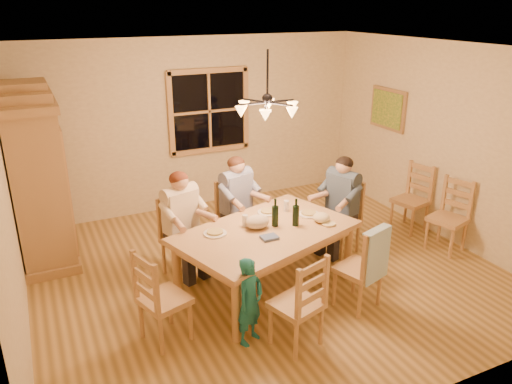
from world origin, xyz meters
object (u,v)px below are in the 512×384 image
chair_far_right (238,230)px  chair_end_left (165,313)px  chair_end_right (339,231)px  adult_woman (181,211)px  chair_spare_front (446,229)px  adult_slate_man (342,193)px  chandelier (267,107)px  child (250,301)px  chair_spare_back (409,210)px  wine_bottle_b (296,212)px  chair_far_left (183,251)px  chair_near_right (357,281)px  chair_near_left (296,318)px  dining_table (266,238)px  armoire (39,181)px  adult_plaid_man (237,193)px  wine_bottle_a (275,212)px

chair_far_right → chair_end_left: 2.00m
chair_end_right → adult_woman: adult_woman is taller
chair_spare_front → adult_slate_man: bearing=49.6°
chandelier → chair_spare_front: chandelier is taller
child → chair_spare_back: (3.21, 1.38, -0.16)m
wine_bottle_b → child: (-0.94, -0.78, -0.47)m
chair_far_left → chair_near_right: same height
chair_near_left → chair_end_left: (-1.13, 0.62, 0.00)m
chandelier → chair_end_left: size_ratio=0.78×
chair_far_left → chair_spare_front: (3.40, -0.90, 0.00)m
dining_table → chair_far_left: bearing=135.7°
chair_end_right → wine_bottle_b: bearing=97.9°
chair_far_right → chair_end_left: size_ratio=1.00×
dining_table → chair_end_right: 1.43m
chair_far_left → chair_end_left: 1.29m
armoire → chair_far_right: size_ratio=2.32×
chair_near_left → chandelier: bearing=57.4°
dining_table → chair_end_left: bearing=-162.2°
chair_near_right → adult_plaid_man: bearing=93.4°
chair_end_right → child: 2.26m
chair_near_left → chair_end_right: 2.10m
chair_end_left → adult_woman: size_ratio=1.13×
adult_plaid_man → child: bearing=52.5°
armoire → chair_near_left: bearing=-55.7°
chair_spare_front → chair_end_left: bearing=77.1°
dining_table → chair_near_left: size_ratio=2.29×
chair_far_right → wine_bottle_b: 1.25m
chair_near_right → chair_spare_front: size_ratio=1.00×
chair_far_left → wine_bottle_a: bearing=125.1°
chair_end_right → chair_spare_back: size_ratio=1.00×
chair_far_left → chair_spare_front: bearing=147.3°
adult_plaid_man → wine_bottle_a: 0.96m
chair_far_right → chair_spare_front: 2.81m
chair_far_right → chair_end_right: 1.37m
adult_slate_man → wine_bottle_b: (-0.95, -0.46, 0.08)m
chair_near_left → chair_near_right: (0.95, 0.30, 0.00)m
chandelier → child: size_ratio=0.84×
adult_woman → chair_spare_back: 3.44m
chair_end_right → adult_slate_man: 0.54m
chair_near_left → chair_spare_back: same height
armoire → chair_far_left: armoire is taller
wine_bottle_b → chair_end_left: bearing=-167.0°
dining_table → adult_slate_man: 1.39m
adult_plaid_man → wine_bottle_b: 1.09m
wine_bottle_b → chair_far_right: bearing=105.1°
chair_near_right → chair_spare_back: size_ratio=1.00×
dining_table → adult_woman: adult_woman is taller
armoire → dining_table: bearing=-41.3°
chair_near_right → adult_woman: bearing=117.9°
child → armoire: bearing=91.2°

